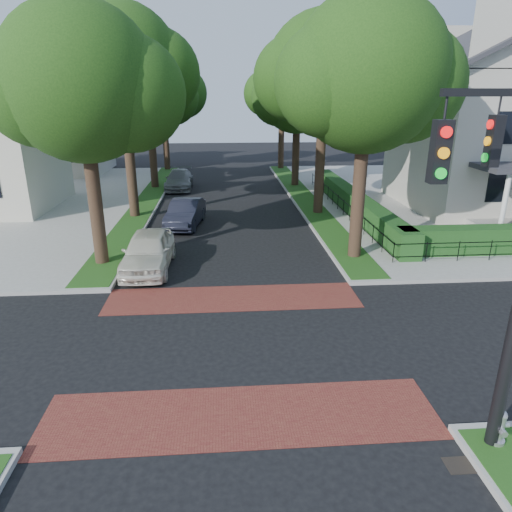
# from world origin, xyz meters

# --- Properties ---
(ground) EXTENTS (120.00, 120.00, 0.00)m
(ground) POSITION_xyz_m (0.00, 0.00, 0.00)
(ground) COLOR black
(ground) RESTS_ON ground
(sidewalk_ne) EXTENTS (30.00, 30.00, 0.15)m
(sidewalk_ne) POSITION_xyz_m (19.50, 19.00, 0.07)
(sidewalk_ne) COLOR gray
(sidewalk_ne) RESTS_ON ground
(crosswalk_far) EXTENTS (9.00, 2.20, 0.01)m
(crosswalk_far) POSITION_xyz_m (0.00, 3.20, 0.01)
(crosswalk_far) COLOR maroon
(crosswalk_far) RESTS_ON ground
(crosswalk_near) EXTENTS (9.00, 2.20, 0.01)m
(crosswalk_near) POSITION_xyz_m (0.00, -3.20, 0.01)
(crosswalk_near) COLOR maroon
(crosswalk_near) RESTS_ON ground
(storm_drain) EXTENTS (0.65, 0.45, 0.01)m
(storm_drain) POSITION_xyz_m (4.30, -5.00, 0.01)
(storm_drain) COLOR black
(storm_drain) RESTS_ON ground
(grass_strip_ne) EXTENTS (1.60, 29.80, 0.02)m
(grass_strip_ne) POSITION_xyz_m (5.40, 19.10, 0.16)
(grass_strip_ne) COLOR #1A4513
(grass_strip_ne) RESTS_ON sidewalk_ne
(grass_strip_nw) EXTENTS (1.60, 29.80, 0.02)m
(grass_strip_nw) POSITION_xyz_m (-5.40, 19.10, 0.16)
(grass_strip_nw) COLOR #1A4513
(grass_strip_nw) RESTS_ON sidewalk_nw
(tree_right_near) EXTENTS (7.75, 6.67, 10.66)m
(tree_right_near) POSITION_xyz_m (5.60, 7.24, 7.63)
(tree_right_near) COLOR black
(tree_right_near) RESTS_ON sidewalk_ne
(tree_right_mid) EXTENTS (8.25, 7.09, 11.22)m
(tree_right_mid) POSITION_xyz_m (5.61, 15.25, 7.99)
(tree_right_mid) COLOR black
(tree_right_mid) RESTS_ON sidewalk_ne
(tree_right_far) EXTENTS (7.25, 6.23, 9.74)m
(tree_right_far) POSITION_xyz_m (5.60, 24.22, 6.91)
(tree_right_far) COLOR black
(tree_right_far) RESTS_ON sidewalk_ne
(tree_right_back) EXTENTS (7.50, 6.45, 10.20)m
(tree_right_back) POSITION_xyz_m (5.60, 33.23, 7.27)
(tree_right_back) COLOR black
(tree_right_back) RESTS_ON sidewalk_ne
(tree_left_near) EXTENTS (7.50, 6.45, 10.20)m
(tree_left_near) POSITION_xyz_m (-5.40, 7.23, 7.27)
(tree_left_near) COLOR black
(tree_left_near) RESTS_ON sidewalk_nw
(tree_left_mid) EXTENTS (8.00, 6.88, 11.48)m
(tree_left_mid) POSITION_xyz_m (-5.39, 15.24, 8.34)
(tree_left_mid) COLOR black
(tree_left_mid) RESTS_ON sidewalk_nw
(tree_left_far) EXTENTS (7.00, 6.02, 9.86)m
(tree_left_far) POSITION_xyz_m (-5.40, 24.22, 7.12)
(tree_left_far) COLOR black
(tree_left_far) RESTS_ON sidewalk_nw
(tree_left_back) EXTENTS (7.75, 6.66, 10.44)m
(tree_left_back) POSITION_xyz_m (-5.40, 33.24, 7.41)
(tree_left_back) COLOR black
(tree_left_back) RESTS_ON sidewalk_nw
(hedge_main_road) EXTENTS (1.00, 18.00, 1.20)m
(hedge_main_road) POSITION_xyz_m (7.70, 15.00, 0.75)
(hedge_main_road) COLOR #1F4317
(hedge_main_road) RESTS_ON sidewalk_ne
(fence_main_road) EXTENTS (0.06, 18.00, 0.90)m
(fence_main_road) POSITION_xyz_m (6.90, 15.00, 0.60)
(fence_main_road) COLOR black
(fence_main_road) RESTS_ON sidewalk_ne
(house_left_far) EXTENTS (10.00, 9.00, 10.14)m
(house_left_far) POSITION_xyz_m (-15.49, 31.99, 5.04)
(house_left_far) COLOR #BAB6A7
(house_left_far) RESTS_ON sidewalk_nw
(parked_car_front) EXTENTS (1.96, 4.73, 1.60)m
(parked_car_front) POSITION_xyz_m (-3.43, 6.42, 0.80)
(parked_car_front) COLOR silver
(parked_car_front) RESTS_ON ground
(parked_car_middle) EXTENTS (2.16, 4.62, 1.47)m
(parked_car_middle) POSITION_xyz_m (-2.36, 13.01, 0.73)
(parked_car_middle) COLOR black
(parked_car_middle) RESTS_ON ground
(parked_car_rear) EXTENTS (2.02, 4.93, 1.43)m
(parked_car_rear) POSITION_xyz_m (-3.60, 23.88, 0.71)
(parked_car_rear) COLOR gray
(parked_car_rear) RESTS_ON ground
(fire_hydrant) EXTENTS (0.43, 0.43, 0.83)m
(fire_hydrant) POSITION_xyz_m (5.20, -4.61, 0.54)
(fire_hydrant) COLOR #B0AFB2
(fire_hydrant) RESTS_ON sidewalk_se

